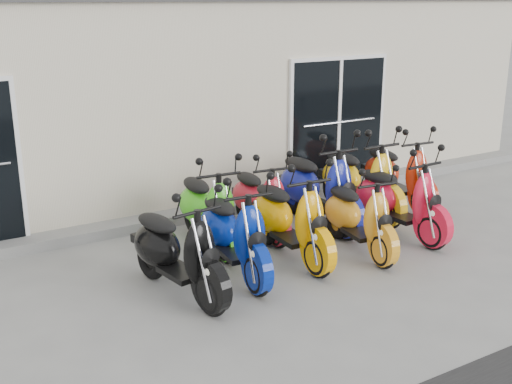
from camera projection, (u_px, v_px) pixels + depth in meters
ground at (280, 258)px, 8.35m from camera, size 80.00×80.00×0.00m
building at (130, 88)px, 12.14m from camera, size 14.00×6.00×3.20m
front_step at (209, 211)px, 9.98m from camera, size 14.00×0.40×0.15m
door_right at (338, 118)px, 11.04m from camera, size 2.02×0.08×2.22m
scooter_front_black at (176, 239)px, 7.13m from camera, size 0.96×1.95×1.38m
scooter_front_blue at (233, 221)px, 7.66m from camera, size 0.84×1.93×1.39m
scooter_front_orange_a at (289, 207)px, 8.13m from camera, size 0.76×1.94×1.41m
scooter_front_orange_b at (359, 206)px, 8.39m from camera, size 0.86×1.80×1.28m
scooter_front_red at (399, 189)px, 8.95m from camera, size 0.78×1.91×1.39m
scooter_back_green at (207, 198)px, 8.56m from camera, size 0.85×1.92×1.38m
scooter_back_red at (260, 190)px, 9.04m from camera, size 0.83×1.81×1.29m
scooter_back_blue at (318, 177)px, 9.34m from camera, size 0.77×2.05×1.51m
scooter_back_yellow at (360, 170)px, 9.77m from camera, size 0.76×2.02×1.48m
scooter_back_extra at (398, 165)px, 10.26m from camera, size 0.85×1.92×1.38m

